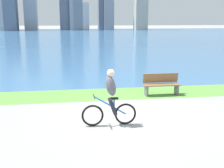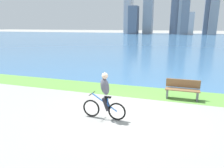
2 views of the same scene
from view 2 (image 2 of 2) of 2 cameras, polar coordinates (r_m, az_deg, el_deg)
ground_plane at (r=8.33m, az=5.00°, el=-7.70°), size 300.00×300.00×0.00m
grass_strip_bayside at (r=10.91m, az=8.52°, el=-2.17°), size 120.00×2.00×0.01m
bay_water_surface at (r=55.38m, az=17.15°, el=11.24°), size 300.00×87.96×0.00m
cyclist_lead at (r=7.55m, az=-1.97°, el=-3.30°), size 1.63×0.52×1.69m
bench_near_path at (r=10.22m, az=18.22°, el=-1.38°), size 1.50×0.47×0.90m
city_skyline_far_shore at (r=89.72m, az=17.26°, el=18.45°), size 45.47×10.59×27.67m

